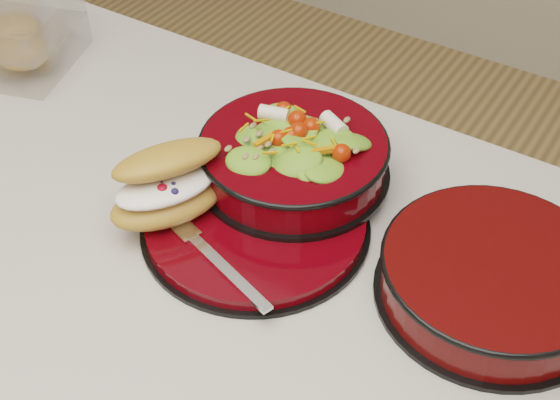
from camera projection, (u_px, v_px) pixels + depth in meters
The scene contains 5 objects.
dinner_plate at pixel (256, 224), 0.88m from camera, with size 0.26×0.26×0.02m.
salad_bowl at pixel (294, 151), 0.90m from camera, with size 0.23×0.23×0.10m.
croissant at pixel (169, 186), 0.85m from camera, with size 0.13×0.16×0.08m.
fork at pixel (214, 258), 0.82m from camera, with size 0.17×0.07×0.00m.
extra_bowl at pixel (494, 277), 0.79m from camera, with size 0.24×0.24×0.05m.
Camera 1 is at (0.44, -0.44, 1.52)m, focal length 50.00 mm.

